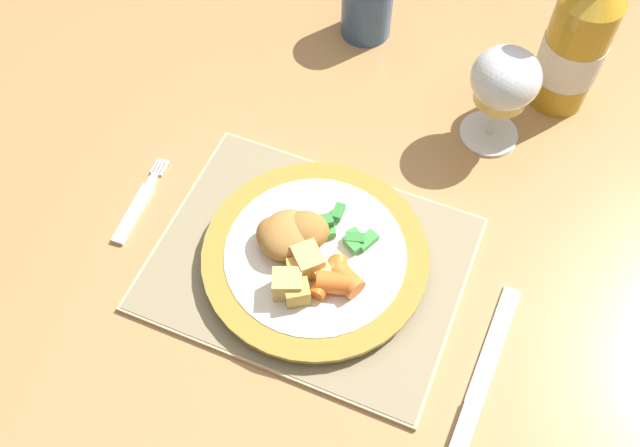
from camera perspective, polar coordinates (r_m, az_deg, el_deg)
ground_plane at (r=1.52m, az=3.80°, el=-11.47°), size 6.00×6.00×0.00m
dining_table at (r=0.92m, az=6.14°, el=3.46°), size 1.59×1.09×0.74m
placemat at (r=0.77m, az=-0.86°, el=-3.21°), size 0.33×0.25×0.01m
dinner_plate at (r=0.75m, az=-0.38°, el=-2.71°), size 0.24×0.24×0.02m
breaded_croquettes at (r=0.74m, az=-2.41°, el=-0.87°), size 0.09×0.08×0.03m
green_beans_pile at (r=0.75m, az=1.97°, el=-0.72°), size 0.07×0.05×0.02m
glazed_carrots at (r=0.72m, az=1.28°, el=-4.46°), size 0.05×0.05×0.02m
fork at (r=0.83m, az=-14.40°, el=1.32°), size 0.02×0.12×0.01m
table_knife at (r=0.73m, az=12.48°, el=-13.00°), size 0.02×0.21×0.01m
wine_glass at (r=0.83m, az=14.54°, el=10.87°), size 0.08×0.08×0.13m
bottle at (r=0.90m, az=19.85°, el=13.56°), size 0.07×0.07×0.26m
roast_potatoes at (r=0.72m, az=-1.58°, el=-4.03°), size 0.06×0.07×0.03m
drinking_cup at (r=0.96m, az=3.81°, el=17.33°), size 0.07×0.07×0.10m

